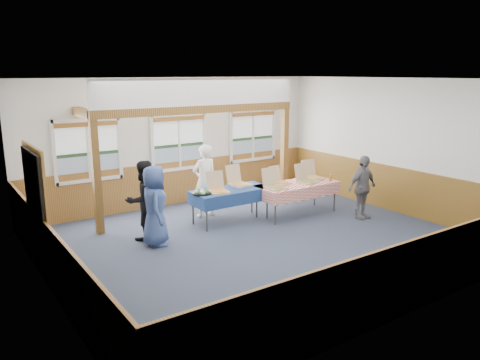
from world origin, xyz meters
name	(u,v)px	position (x,y,z in m)	size (l,w,h in m)	color
floor	(260,241)	(0.00, 0.00, 0.00)	(8.00, 8.00, 0.00)	#2B3547
ceiling	(262,79)	(0.00, 0.00, 3.20)	(8.00, 8.00, 0.00)	white
wall_back	(178,142)	(0.00, 3.50, 1.60)	(8.00, 8.00, 0.00)	silver
wall_front	(418,205)	(0.00, -3.50, 1.60)	(8.00, 8.00, 0.00)	silver
wall_left	(43,193)	(-4.00, 0.00, 1.60)	(8.00, 8.00, 0.00)	silver
wall_right	(394,146)	(4.00, 0.00, 1.60)	(8.00, 8.00, 0.00)	silver
wainscot_back	(180,182)	(0.00, 3.48, 0.55)	(7.98, 0.05, 1.10)	brown
wainscot_front	(410,277)	(0.00, -3.48, 0.55)	(7.98, 0.05, 1.10)	brown
wainscot_left	(51,259)	(-3.98, 0.00, 0.55)	(0.05, 6.98, 1.10)	brown
wainscot_right	(390,188)	(3.98, 0.00, 0.55)	(0.05, 6.98, 1.10)	brown
cased_opening	(36,213)	(-3.96, 0.90, 1.05)	(0.06, 1.30, 2.10)	#333333
window_left	(88,147)	(-2.30, 3.46, 1.68)	(1.56, 0.10, 1.46)	white
window_mid	(179,139)	(0.00, 3.46, 1.68)	(1.56, 0.10, 1.46)	white
window_right	(253,132)	(2.30, 3.46, 1.68)	(1.56, 0.10, 1.46)	white
post_left	(97,178)	(-2.50, 2.30, 1.20)	(0.15, 0.15, 2.40)	#533512
post_right	(284,154)	(2.50, 2.30, 1.20)	(0.15, 0.15, 2.40)	#533512
cross_beam	(201,109)	(0.00, 2.30, 2.49)	(5.15, 0.18, 0.18)	#533512
table_left	(231,192)	(0.23, 1.42, 0.70)	(1.90, 1.07, 0.76)	#333333
table_right	(297,186)	(1.82, 1.00, 0.70)	(2.10, 1.10, 0.76)	#333333
pizza_box_a	(218,190)	(-0.17, 1.31, 0.82)	(0.48, 0.55, 0.44)	tan
pizza_box_b	(239,183)	(0.57, 1.58, 0.83)	(0.48, 0.56, 0.46)	tan
pizza_box_c	(275,186)	(1.07, 0.90, 0.82)	(0.43, 0.51, 0.44)	tan
pizza_box_d	(280,181)	(1.46, 1.19, 0.82)	(0.43, 0.50, 0.40)	tan
pizza_box_e	(307,180)	(2.06, 0.92, 0.82)	(0.44, 0.52, 0.44)	tan
pizza_box_f	(313,176)	(2.47, 1.14, 0.82)	(0.45, 0.54, 0.45)	tan
veggie_tray	(202,192)	(-0.52, 1.42, 0.79)	(0.42, 0.42, 0.10)	black
drink_glass	(330,178)	(2.67, 0.75, 0.83)	(0.07, 0.07, 0.15)	#9C6B1A
woman_white	(205,181)	(-0.06, 2.10, 0.86)	(0.62, 0.41, 1.71)	white
woman_black	(144,200)	(-1.84, 1.46, 0.81)	(0.79, 0.61, 1.62)	black
man_blue	(155,206)	(-1.80, 1.03, 0.79)	(0.78, 0.50, 1.59)	#364D87
person_grey	(362,187)	(2.86, -0.08, 0.74)	(0.87, 0.36, 1.48)	slate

